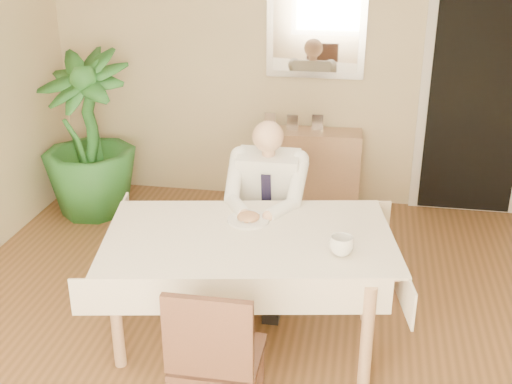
% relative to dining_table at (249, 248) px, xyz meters
% --- Properties ---
extents(room, '(5.00, 5.02, 2.60)m').
position_rel_dining_table_xyz_m(room, '(0.01, -0.16, 0.63)').
color(room, brown).
rests_on(room, ground).
extents(doorway, '(0.96, 0.07, 2.10)m').
position_rel_dining_table_xyz_m(doorway, '(1.56, 2.30, 0.33)').
color(doorway, silver).
rests_on(doorway, ground).
extents(mirror, '(0.86, 0.04, 0.76)m').
position_rel_dining_table_xyz_m(mirror, '(0.16, 2.31, 0.88)').
color(mirror, silver).
rests_on(mirror, room).
extents(dining_table, '(1.90, 1.32, 0.75)m').
position_rel_dining_table_xyz_m(dining_table, '(0.00, 0.00, 0.00)').
color(dining_table, tan).
rests_on(dining_table, ground).
extents(chair_far, '(0.45, 0.45, 0.88)m').
position_rel_dining_table_xyz_m(chair_far, '(-0.00, 0.88, -0.17)').
color(chair_far, '#3D2317').
rests_on(chair_far, ground).
extents(chair_near, '(0.43, 0.43, 0.91)m').
position_rel_dining_table_xyz_m(chair_near, '(-0.02, -0.83, -0.16)').
color(chair_near, '#3D2317').
rests_on(chair_near, ground).
extents(seated_man, '(0.48, 0.72, 1.24)m').
position_rel_dining_table_xyz_m(seated_man, '(-0.00, 0.59, 0.02)').
color(seated_man, white).
rests_on(seated_man, ground).
extents(plate, '(0.26, 0.26, 0.02)m').
position_rel_dining_table_xyz_m(plate, '(-0.04, 0.18, 0.09)').
color(plate, white).
rests_on(plate, dining_table).
extents(food, '(0.14, 0.14, 0.06)m').
position_rel_dining_table_xyz_m(food, '(-0.04, 0.18, 0.11)').
color(food, brown).
rests_on(food, dining_table).
extents(knife, '(0.01, 0.13, 0.01)m').
position_rel_dining_table_xyz_m(knife, '(0.00, 0.12, 0.11)').
color(knife, silver).
rests_on(knife, dining_table).
extents(fork, '(0.01, 0.13, 0.01)m').
position_rel_dining_table_xyz_m(fork, '(-0.08, 0.12, 0.11)').
color(fork, silver).
rests_on(fork, dining_table).
extents(coffee_mug, '(0.15, 0.15, 0.11)m').
position_rel_dining_table_xyz_m(coffee_mug, '(0.55, -0.14, 0.14)').
color(coffee_mug, white).
rests_on(coffee_mug, dining_table).
extents(sideboard, '(0.92, 0.36, 0.72)m').
position_rel_dining_table_xyz_m(sideboard, '(0.16, 2.16, -0.31)').
color(sideboard, tan).
rests_on(sideboard, ground).
extents(photo_frame_left, '(0.10, 0.02, 0.14)m').
position_rel_dining_table_xyz_m(photo_frame_left, '(-0.22, 2.20, 0.12)').
color(photo_frame_left, silver).
rests_on(photo_frame_left, sideboard).
extents(photo_frame_center, '(0.10, 0.02, 0.14)m').
position_rel_dining_table_xyz_m(photo_frame_center, '(-0.01, 2.17, 0.12)').
color(photo_frame_center, silver).
rests_on(photo_frame_center, sideboard).
extents(photo_frame_right, '(0.10, 0.02, 0.14)m').
position_rel_dining_table_xyz_m(photo_frame_right, '(0.21, 2.22, 0.12)').
color(photo_frame_right, silver).
rests_on(photo_frame_right, sideboard).
extents(potted_palm, '(0.96, 0.96, 1.46)m').
position_rel_dining_table_xyz_m(potted_palm, '(-1.75, 1.67, 0.06)').
color(potted_palm, '#215C22').
rests_on(potted_palm, ground).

